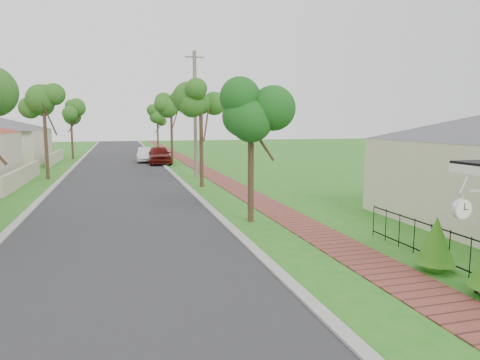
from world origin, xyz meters
name	(u,v)px	position (x,y,z in m)	size (l,w,h in m)	color
ground	(275,301)	(0.00, 0.00, 0.00)	(160.00, 160.00, 0.00)	#23771C
road	(120,181)	(-3.00, 20.00, 0.00)	(7.00, 120.00, 0.02)	#28282B
kerb_right	(178,179)	(0.65, 20.00, 0.00)	(0.30, 120.00, 0.10)	#9E9E99
kerb_left	(58,183)	(-6.65, 20.00, 0.00)	(0.30, 120.00, 0.10)	#9E9E99
sidewalk	(216,177)	(3.25, 20.00, 0.00)	(1.50, 120.00, 0.03)	brown
picket_fence	(470,256)	(4.90, 0.00, 0.53)	(0.03, 8.02, 1.00)	black
street_trees	(119,111)	(-2.87, 26.84, 4.54)	(10.70, 37.65, 5.89)	#382619
parked_car_red	(159,155)	(0.40, 30.35, 0.80)	(1.90, 4.72, 1.61)	#59100D
parked_car_white	(146,155)	(-0.59, 32.76, 0.67)	(1.41, 4.05, 1.33)	white
near_tree	(251,113)	(1.65, 7.00, 3.99)	(1.95, 1.95, 5.02)	#382619
utility_pole	(195,115)	(1.87, 20.00, 4.16)	(1.20, 0.24, 8.21)	#73675A
station_clock	(464,207)	(3.69, -0.95, 1.95)	(1.06, 0.13, 0.61)	silver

